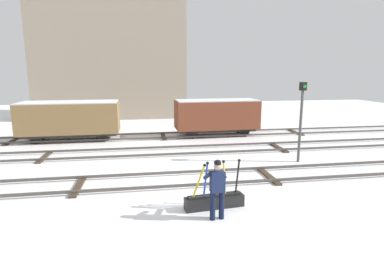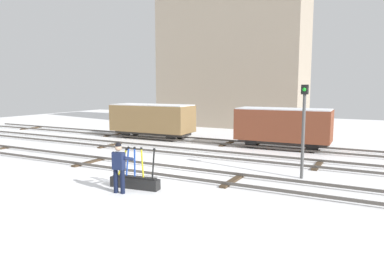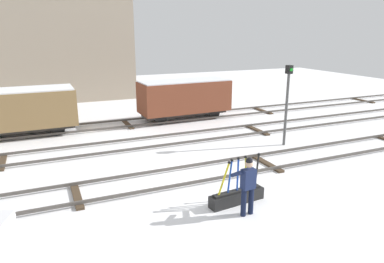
{
  "view_description": "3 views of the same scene",
  "coord_description": "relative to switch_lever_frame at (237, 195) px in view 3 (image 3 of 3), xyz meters",
  "views": [
    {
      "loc": [
        -1.18,
        -10.7,
        3.99
      ],
      "look_at": [
        0.77,
        1.52,
        1.58
      ],
      "focal_mm": 28.69,
      "sensor_mm": 36.0,
      "label": 1
    },
    {
      "loc": [
        8.26,
        -12.17,
        3.5
      ],
      "look_at": [
        1.15,
        1.29,
        1.59
      ],
      "focal_mm": 33.82,
      "sensor_mm": 36.0,
      "label": 2
    },
    {
      "loc": [
        -4.22,
        -10.65,
        4.95
      ],
      "look_at": [
        1.36,
        2.25,
        0.97
      ],
      "focal_mm": 33.17,
      "sensor_mm": 36.0,
      "label": 3
    }
  ],
  "objects": [
    {
      "name": "signal_post",
      "position": [
        4.83,
        4.06,
        1.95
      ],
      "size": [
        0.24,
        0.32,
        3.56
      ],
      "color": "#4C4C4C",
      "rests_on": "ground_plane"
    },
    {
      "name": "ground_plane",
      "position": [
        -0.83,
        2.34,
        -0.25
      ],
      "size": [
        60.0,
        60.0,
        0.0
      ],
      "primitive_type": "plane",
      "color": "white"
    },
    {
      "name": "track_siding_far",
      "position": [
        -0.83,
        10.32,
        -0.14
      ],
      "size": [
        44.0,
        1.94,
        0.18
      ],
      "color": "#4C4742",
      "rests_on": "ground_plane"
    },
    {
      "name": "freight_car_near_switch",
      "position": [
        -6.27,
        10.32,
        1.08
      ],
      "size": [
        5.59,
        2.24,
        2.3
      ],
      "rotation": [
        0.0,
        0.0,
        0.02
      ],
      "color": "#2D2B28",
      "rests_on": "ground_plane"
    },
    {
      "name": "freight_car_far_end",
      "position": [
        2.54,
        10.32,
        1.07
      ],
      "size": [
        5.22,
        2.13,
        2.28
      ],
      "rotation": [
        0.0,
        0.0,
        0.03
      ],
      "color": "#2D2B28",
      "rests_on": "ground_plane"
    },
    {
      "name": "switch_lever_frame",
      "position": [
        0.0,
        0.0,
        0.0
      ],
      "size": [
        1.83,
        0.56,
        1.45
      ],
      "rotation": [
        0.0,
        0.0,
        0.11
      ],
      "color": "black",
      "rests_on": "ground_plane"
    },
    {
      "name": "rail_worker",
      "position": [
        -0.1,
        -0.7,
        0.7
      ],
      "size": [
        0.58,
        0.69,
        1.7
      ],
      "rotation": [
        0.0,
        0.0,
        0.11
      ],
      "color": "#111831",
      "rests_on": "ground_plane"
    },
    {
      "name": "apartment_building",
      "position": [
        -4.63,
        20.54,
        5.9
      ],
      "size": [
        12.94,
        5.33,
        12.3
      ],
      "color": "gray",
      "rests_on": "ground_plane"
    },
    {
      "name": "track_siding_near",
      "position": [
        -0.83,
        6.52,
        -0.14
      ],
      "size": [
        44.0,
        1.94,
        0.18
      ],
      "color": "#4C4742",
      "rests_on": "ground_plane"
    },
    {
      "name": "track_main_line",
      "position": [
        -0.83,
        2.34,
        -0.15
      ],
      "size": [
        44.0,
        1.94,
        0.18
      ],
      "color": "#4C4742",
      "rests_on": "ground_plane"
    }
  ]
}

